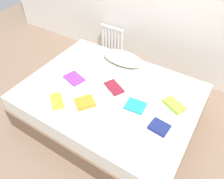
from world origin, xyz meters
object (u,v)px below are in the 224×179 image
(textbook_teal, at_px, (135,106))
(textbook_lime, at_px, (174,105))
(radiator, at_px, (112,40))
(textbook_navy, at_px, (159,127))
(textbook_maroon, at_px, (114,87))
(textbook_yellow, at_px, (57,101))
(bed, at_px, (110,106))
(pillow, at_px, (123,58))
(textbook_orange, at_px, (85,102))
(textbook_purple, at_px, (74,78))

(textbook_teal, bearing_deg, textbook_lime, 27.39)
(radiator, height_order, textbook_teal, radiator)
(textbook_lime, height_order, textbook_navy, textbook_lime)
(textbook_maroon, bearing_deg, textbook_yellow, -100.42)
(radiator, bearing_deg, bed, -58.95)
(textbook_navy, bearing_deg, pillow, 143.86)
(textbook_maroon, relative_size, textbook_orange, 1.25)
(textbook_lime, distance_m, textbook_navy, 0.35)
(pillow, height_order, textbook_orange, pillow)
(textbook_purple, bearing_deg, textbook_teal, 16.05)
(pillow, distance_m, textbook_orange, 0.86)
(textbook_yellow, xyz_separation_m, textbook_lime, (1.09, 0.61, 0.00))
(textbook_teal, bearing_deg, bed, 165.91)
(bed, relative_size, textbook_navy, 11.21)
(bed, height_order, textbook_yellow, textbook_yellow)
(radiator, relative_size, textbook_lime, 2.05)
(textbook_yellow, bearing_deg, textbook_teal, 65.73)
(textbook_yellow, distance_m, textbook_purple, 0.41)
(textbook_teal, relative_size, textbook_navy, 1.16)
(pillow, height_order, textbook_lime, pillow)
(textbook_maroon, distance_m, textbook_lime, 0.69)
(pillow, bearing_deg, textbook_maroon, -71.57)
(radiator, bearing_deg, textbook_purple, -78.87)
(textbook_orange, xyz_separation_m, textbook_navy, (0.80, 0.13, -0.01))
(textbook_yellow, bearing_deg, textbook_purple, 140.65)
(bed, xyz_separation_m, textbook_yellow, (-0.39, -0.45, 0.27))
(pillow, distance_m, textbook_lime, 0.93)
(pillow, distance_m, textbook_maroon, 0.50)
(textbook_maroon, xyz_separation_m, textbook_lime, (0.69, 0.09, 0.01))
(radiator, relative_size, pillow, 0.85)
(textbook_maroon, bearing_deg, pillow, 135.83)
(pillow, height_order, textbook_purple, pillow)
(radiator, height_order, textbook_orange, radiator)
(textbook_orange, distance_m, textbook_teal, 0.54)
(bed, relative_size, textbook_lime, 8.68)
(textbook_teal, bearing_deg, pillow, 125.11)
(textbook_maroon, distance_m, textbook_orange, 0.40)
(textbook_maroon, relative_size, textbook_lime, 1.08)
(textbook_maroon, xyz_separation_m, textbook_orange, (-0.13, -0.38, 0.01))
(textbook_yellow, distance_m, textbook_navy, 1.11)
(textbook_yellow, relative_size, textbook_maroon, 0.90)
(bed, height_order, textbook_orange, textbook_orange)
(bed, relative_size, textbook_yellow, 9.00)
(textbook_purple, bearing_deg, textbook_lime, 26.51)
(radiator, height_order, textbook_purple, radiator)
(textbook_orange, bearing_deg, textbook_navy, -45.08)
(bed, bearing_deg, textbook_orange, -109.97)
(radiator, xyz_separation_m, textbook_orange, (0.61, -1.51, 0.19))
(textbook_maroon, height_order, textbook_teal, same)
(pillow, distance_m, textbook_teal, 0.78)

